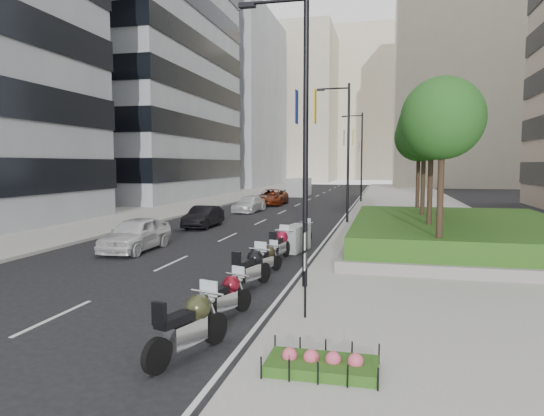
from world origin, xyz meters
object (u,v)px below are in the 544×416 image
(motorcycle_6, at_px, (303,233))
(car_d, at_px, (272,197))
(car_b, at_px, (203,217))
(delivery_van, at_px, (299,188))
(car_c, at_px, (249,204))
(motorcycle_2, at_px, (251,268))
(motorcycle_3, at_px, (266,259))
(motorcycle_0, at_px, (190,325))
(motorcycle_4, at_px, (280,245))
(lamp_post_0, at_px, (301,125))
(motorcycle_1, at_px, (225,296))
(lamp_post_1, at_px, (346,146))
(motorcycle_5, at_px, (295,239))
(parking_sign, at_px, (305,265))
(lamp_post_2, at_px, (360,152))
(car_a, at_px, (136,234))

(motorcycle_6, xyz_separation_m, car_d, (-6.69, 21.92, 0.19))
(car_b, height_order, car_d, car_d)
(motorcycle_6, bearing_deg, delivery_van, 26.08)
(car_b, relative_size, car_c, 0.91)
(motorcycle_2, distance_m, motorcycle_3, 2.10)
(motorcycle_0, relative_size, motorcycle_4, 1.02)
(motorcycle_3, bearing_deg, motorcycle_6, 19.83)
(car_d, bearing_deg, lamp_post_0, -75.95)
(motorcycle_1, height_order, car_b, car_b)
(lamp_post_1, bearing_deg, motorcycle_3, -96.06)
(motorcycle_5, xyz_separation_m, delivery_van, (-6.41, 37.25, 0.43))
(motorcycle_0, bearing_deg, lamp_post_0, 4.76)
(motorcycle_3, xyz_separation_m, delivery_van, (-6.19, 41.81, 0.49))
(lamp_post_0, xyz_separation_m, parking_sign, (0.66, -3.00, -3.61))
(lamp_post_2, distance_m, motorcycle_2, 35.35)
(lamp_post_0, xyz_separation_m, lamp_post_2, (0.00, 35.00, 0.00))
(motorcycle_4, bearing_deg, motorcycle_2, -171.91)
(motorcycle_0, bearing_deg, motorcycle_4, 19.60)
(car_d, bearing_deg, motorcycle_3, -77.92)
(parking_sign, height_order, car_a, parking_sign)
(car_d, bearing_deg, motorcycle_1, -79.48)
(motorcycle_0, relative_size, motorcycle_6, 1.18)
(motorcycle_6, xyz_separation_m, car_a, (-7.02, -3.51, 0.20))
(motorcycle_6, relative_size, car_a, 0.46)
(motorcycle_3, xyz_separation_m, car_b, (-6.79, 11.39, 0.14))
(lamp_post_2, xyz_separation_m, car_c, (-8.27, -11.58, -4.43))
(car_a, bearing_deg, motorcycle_6, 26.32)
(lamp_post_1, xyz_separation_m, car_b, (-8.37, -3.54, -4.40))
(motorcycle_3, height_order, motorcycle_6, motorcycle_6)
(motorcycle_3, height_order, delivery_van, delivery_van)
(motorcycle_1, bearing_deg, car_c, 35.08)
(lamp_post_2, bearing_deg, lamp_post_1, -90.00)
(motorcycle_2, relative_size, motorcycle_4, 0.99)
(lamp_post_0, relative_size, car_a, 2.03)
(lamp_post_1, height_order, motorcycle_6, lamp_post_1)
(motorcycle_0, bearing_deg, motorcycle_3, 19.96)
(motorcycle_4, distance_m, car_a, 6.81)
(motorcycle_4, relative_size, car_d, 0.44)
(lamp_post_2, relative_size, motorcycle_5, 4.43)
(parking_sign, distance_m, motorcycle_1, 2.21)
(motorcycle_0, distance_m, delivery_van, 49.88)
(car_a, xyz_separation_m, delivery_van, (0.63, 38.71, 0.25))
(lamp_post_2, bearing_deg, car_d, -151.40)
(motorcycle_4, height_order, car_d, car_d)
(lamp_post_0, xyz_separation_m, lamp_post_1, (0.00, 17.00, 0.00))
(lamp_post_0, relative_size, lamp_post_2, 1.00)
(motorcycle_3, height_order, car_d, car_d)
(lamp_post_0, relative_size, car_c, 2.04)
(car_a, xyz_separation_m, car_b, (0.03, 8.29, -0.10))
(lamp_post_0, bearing_deg, motorcycle_1, -114.01)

